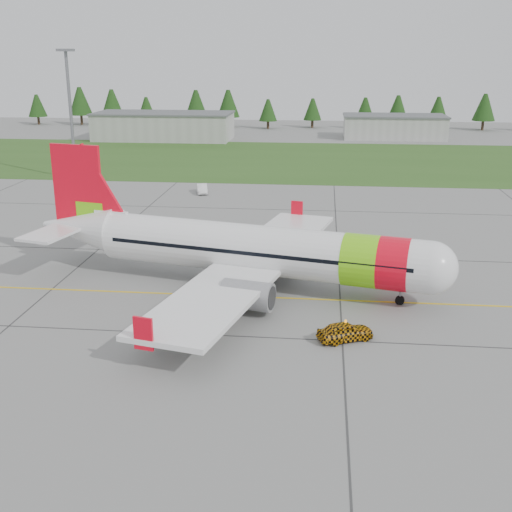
# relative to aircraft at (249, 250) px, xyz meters

# --- Properties ---
(ground) EXTENTS (320.00, 320.00, 0.00)m
(ground) POSITION_rel_aircraft_xyz_m (-2.07, -10.62, -3.38)
(ground) COLOR gray
(ground) RESTS_ON ground
(aircraft) EXTENTS (38.16, 35.83, 11.72)m
(aircraft) POSITION_rel_aircraft_xyz_m (0.00, 0.00, 0.00)
(aircraft) COLOR white
(aircraft) RESTS_ON ground
(follow_me_car) EXTENTS (1.94, 2.06, 4.05)m
(follow_me_car) POSITION_rel_aircraft_xyz_m (8.10, -10.48, -1.35)
(follow_me_car) COLOR orange
(follow_me_car) RESTS_ON ground
(service_van) EXTENTS (1.72, 1.66, 4.11)m
(service_van) POSITION_rel_aircraft_xyz_m (-11.51, 38.76, -1.33)
(service_van) COLOR white
(service_van) RESTS_ON ground
(grass_strip) EXTENTS (320.00, 50.00, 0.03)m
(grass_strip) POSITION_rel_aircraft_xyz_m (-2.07, 71.38, -3.37)
(grass_strip) COLOR #30561E
(grass_strip) RESTS_ON ground
(taxi_guideline) EXTENTS (120.00, 0.25, 0.02)m
(taxi_guideline) POSITION_rel_aircraft_xyz_m (-2.07, -2.62, -3.37)
(taxi_guideline) COLOR gold
(taxi_guideline) RESTS_ON ground
(hangar_west) EXTENTS (32.00, 14.00, 6.00)m
(hangar_west) POSITION_rel_aircraft_xyz_m (-32.07, 99.38, -0.38)
(hangar_west) COLOR #A8A8A3
(hangar_west) RESTS_ON ground
(hangar_east) EXTENTS (24.00, 12.00, 5.20)m
(hangar_east) POSITION_rel_aircraft_xyz_m (22.93, 107.38, -0.78)
(hangar_east) COLOR #A8A8A3
(hangar_east) RESTS_ON ground
(floodlight_mast) EXTENTS (0.50, 0.50, 20.00)m
(floodlight_mast) POSITION_rel_aircraft_xyz_m (-34.07, 47.38, 6.62)
(floodlight_mast) COLOR slate
(floodlight_mast) RESTS_ON ground
(treeline) EXTENTS (160.00, 8.00, 10.00)m
(treeline) POSITION_rel_aircraft_xyz_m (-2.07, 127.38, 1.62)
(treeline) COLOR #1C3F14
(treeline) RESTS_ON ground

